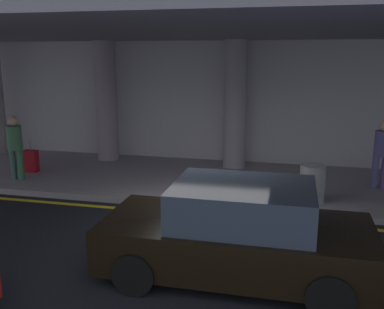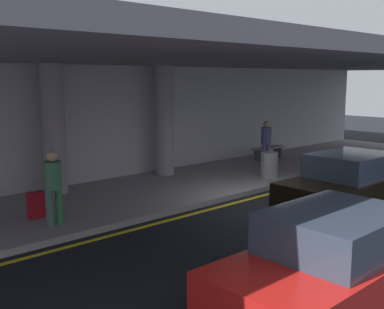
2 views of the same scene
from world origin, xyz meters
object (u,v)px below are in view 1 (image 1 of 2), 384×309
(support_column_right_mid, at_px, (235,105))
(person_waiting_for_ride, at_px, (382,150))
(support_column_center, at_px, (106,101))
(suitcase_upright_secondary, at_px, (31,161))
(car_black, at_px, (238,234))
(traveler_with_luggage, at_px, (15,144))
(trash_bin_steel, at_px, (312,184))

(support_column_right_mid, distance_m, person_waiting_for_ride, 4.12)
(support_column_center, height_order, support_column_right_mid, same)
(suitcase_upright_secondary, bearing_deg, support_column_center, 25.18)
(support_column_center, height_order, car_black, support_column_center)
(traveler_with_luggage, distance_m, suitcase_upright_secondary, 1.02)
(traveler_with_luggage, bearing_deg, suitcase_upright_secondary, -151.79)
(car_black, xyz_separation_m, person_waiting_for_ride, (2.88, 4.95, 0.40))
(support_column_right_mid, height_order, trash_bin_steel, support_column_right_mid)
(person_waiting_for_ride, relative_size, suitcase_upright_secondary, 1.87)
(support_column_right_mid, relative_size, car_black, 0.89)
(support_column_center, distance_m, trash_bin_steel, 6.90)
(support_column_center, xyz_separation_m, car_black, (4.92, -6.29, -1.26))
(car_black, height_order, suitcase_upright_secondary, car_black)
(support_column_center, relative_size, traveler_with_luggage, 2.17)
(traveler_with_luggage, height_order, trash_bin_steel, traveler_with_luggage)
(support_column_right_mid, height_order, traveler_with_luggage, support_column_right_mid)
(suitcase_upright_secondary, bearing_deg, trash_bin_steel, -33.86)
(suitcase_upright_secondary, bearing_deg, person_waiting_for_ride, -23.72)
(car_black, xyz_separation_m, suitcase_upright_secondary, (-6.40, 4.36, -0.25))
(support_column_center, bearing_deg, trash_bin_steel, -24.49)
(support_column_right_mid, bearing_deg, trash_bin_steel, -52.54)
(support_column_right_mid, height_order, car_black, support_column_right_mid)
(support_column_right_mid, distance_m, car_black, 6.48)
(support_column_center, xyz_separation_m, trash_bin_steel, (6.14, -2.80, -1.40))
(support_column_right_mid, bearing_deg, car_black, -81.67)
(support_column_center, bearing_deg, support_column_right_mid, 0.00)
(trash_bin_steel, bearing_deg, support_column_center, 155.51)
(traveler_with_luggage, height_order, suitcase_upright_secondary, traveler_with_luggage)
(traveler_with_luggage, bearing_deg, support_column_center, 175.08)
(car_black, bearing_deg, suitcase_upright_secondary, -37.87)
(person_waiting_for_ride, height_order, suitcase_upright_secondary, person_waiting_for_ride)
(person_waiting_for_ride, bearing_deg, trash_bin_steel, -84.24)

